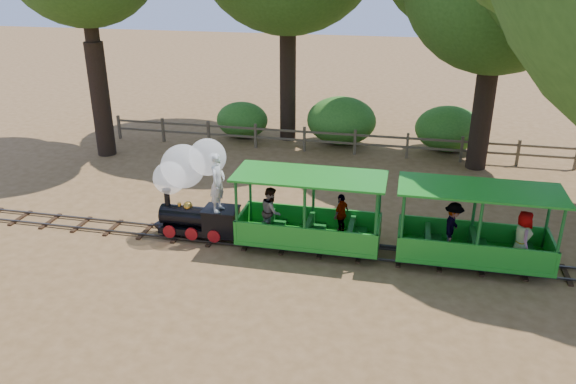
% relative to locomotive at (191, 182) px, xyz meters
% --- Properties ---
extents(ground, '(90.00, 90.00, 0.00)m').
position_rel_locomotive_xyz_m(ground, '(2.55, -0.06, -1.62)').
color(ground, olive).
rests_on(ground, ground).
extents(track, '(22.00, 1.00, 0.10)m').
position_rel_locomotive_xyz_m(track, '(2.55, -0.06, -1.55)').
color(track, '#3F3D3A').
rests_on(track, ground).
extents(locomotive, '(2.49, 1.17, 2.86)m').
position_rel_locomotive_xyz_m(locomotive, '(0.00, 0.00, 0.00)').
color(locomotive, black).
rests_on(locomotive, ground).
extents(carriage_front, '(3.83, 1.56, 1.99)m').
position_rel_locomotive_xyz_m(carriage_front, '(3.09, -0.05, -0.79)').
color(carriage_front, '#1E8B21').
rests_on(carriage_front, track).
extents(carriage_rear, '(3.83, 1.56, 1.99)m').
position_rel_locomotive_xyz_m(carriage_rear, '(7.36, -0.09, -0.77)').
color(carriage_rear, '#1E8B21').
rests_on(carriage_rear, track).
extents(fence, '(18.10, 0.10, 1.00)m').
position_rel_locomotive_xyz_m(fence, '(2.55, 7.94, -1.04)').
color(fence, brown).
rests_on(fence, ground).
extents(shrub_west, '(2.21, 1.70, 1.53)m').
position_rel_locomotive_xyz_m(shrub_west, '(-1.40, 9.24, -0.85)').
color(shrub_west, '#2D6B1E').
rests_on(shrub_west, ground).
extents(shrub_mid_w, '(2.84, 2.18, 1.96)m').
position_rel_locomotive_xyz_m(shrub_mid_w, '(2.83, 9.24, -0.63)').
color(shrub_mid_w, '#2D6B1E').
rests_on(shrub_mid_w, ground).
extents(shrub_mid_e, '(1.97, 1.51, 1.36)m').
position_rel_locomotive_xyz_m(shrub_mid_e, '(7.06, 9.24, -0.93)').
color(shrub_mid_e, '#2D6B1E').
rests_on(shrub_mid_e, ground).
extents(shrub_east, '(2.60, 2.00, 1.80)m').
position_rel_locomotive_xyz_m(shrub_east, '(7.08, 9.24, -0.71)').
color(shrub_east, '#2D6B1E').
rests_on(shrub_east, ground).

